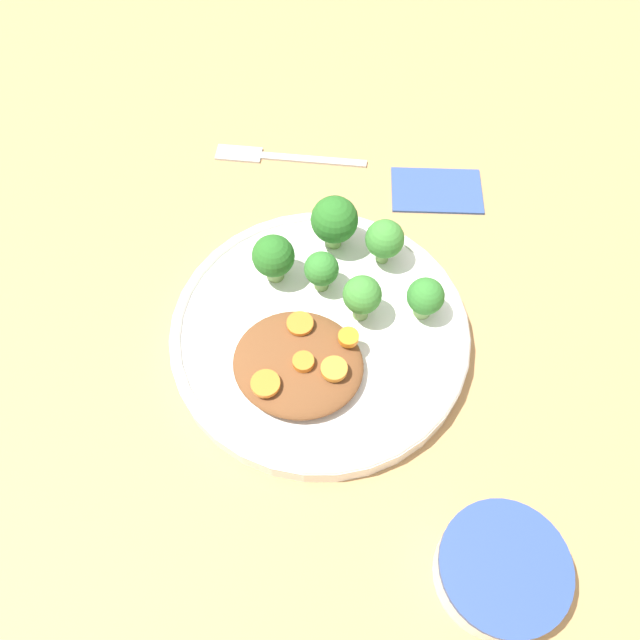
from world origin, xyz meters
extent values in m
plane|color=tan|center=(0.00, 0.00, 0.00)|extent=(4.00, 4.00, 0.00)
cylinder|color=white|center=(0.00, 0.00, 0.01)|extent=(0.29, 0.29, 0.02)
torus|color=white|center=(0.00, 0.00, 0.02)|extent=(0.29, 0.29, 0.01)
cylinder|color=white|center=(-0.20, 0.17, 0.02)|extent=(0.10, 0.10, 0.04)
cylinder|color=#2D478C|center=(-0.20, 0.17, 0.04)|extent=(0.10, 0.10, 0.01)
cylinder|color=white|center=(-0.20, 0.17, 0.03)|extent=(0.08, 0.08, 0.01)
ellipsoid|color=brown|center=(0.01, 0.05, 0.03)|extent=(0.12, 0.11, 0.02)
cylinder|color=#7FA85B|center=(0.06, -0.05, 0.03)|extent=(0.02, 0.02, 0.02)
sphere|color=#286B23|center=(0.06, -0.05, 0.05)|extent=(0.04, 0.04, 0.04)
cylinder|color=#759E51|center=(-0.03, -0.03, 0.03)|extent=(0.02, 0.02, 0.02)
sphere|color=#3D8433|center=(-0.03, -0.03, 0.06)|extent=(0.04, 0.04, 0.04)
cylinder|color=#759E51|center=(0.01, -0.05, 0.03)|extent=(0.01, 0.01, 0.02)
sphere|color=#337A2D|center=(0.01, -0.05, 0.05)|extent=(0.03, 0.03, 0.03)
cylinder|color=#759E51|center=(-0.04, -0.10, 0.03)|extent=(0.01, 0.01, 0.02)
sphere|color=#3D8433|center=(-0.04, -0.10, 0.05)|extent=(0.04, 0.04, 0.04)
cylinder|color=#7FA85B|center=(-0.09, -0.05, 0.03)|extent=(0.02, 0.02, 0.02)
sphere|color=#337A2D|center=(-0.09, -0.05, 0.05)|extent=(0.04, 0.04, 0.04)
cylinder|color=#759E51|center=(0.02, -0.10, 0.03)|extent=(0.02, 0.02, 0.02)
sphere|color=#286B23|center=(0.02, -0.10, 0.06)|extent=(0.05, 0.05, 0.05)
cylinder|color=orange|center=(0.01, 0.01, 0.04)|extent=(0.02, 0.02, 0.00)
cylinder|color=orange|center=(-0.03, 0.02, 0.05)|extent=(0.02, 0.02, 0.01)
cylinder|color=orange|center=(0.03, 0.08, 0.04)|extent=(0.03, 0.03, 0.00)
cylinder|color=orange|center=(0.00, 0.05, 0.05)|extent=(0.02, 0.02, 0.01)
cylinder|color=orange|center=(-0.03, 0.05, 0.05)|extent=(0.02, 0.02, 0.01)
cube|color=#B7B7B7|center=(0.08, -0.23, 0.00)|extent=(0.13, 0.03, 0.01)
cube|color=#B7B7B7|center=(0.17, -0.21, 0.00)|extent=(0.06, 0.03, 0.01)
cube|color=#334C8C|center=(-0.07, -0.22, 0.00)|extent=(0.12, 0.09, 0.01)
camera|label=1|loc=(-0.09, 0.29, 0.53)|focal=35.00mm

